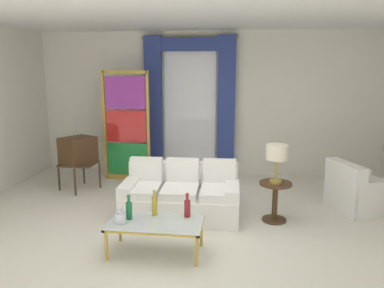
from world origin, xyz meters
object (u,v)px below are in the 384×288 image
at_px(vintage_tv, 78,152).
at_px(stained_glass_divider, 126,128).
at_px(couch_white_long, 181,196).
at_px(peacock_figurine, 137,175).
at_px(bottle_ruby_flask, 187,207).
at_px(table_lamp_brass, 277,154).
at_px(armchair_white, 357,193).
at_px(round_side_table, 275,198).
at_px(bottle_blue_decanter, 129,209).
at_px(bottle_crystal_tall, 154,205).
at_px(coffee_table, 155,225).
at_px(bottle_amber_squat, 120,217).

relative_size(vintage_tv, stained_glass_divider, 0.61).
height_order(couch_white_long, peacock_figurine, couch_white_long).
relative_size(bottle_ruby_flask, table_lamp_brass, 0.55).
bearing_deg(armchair_white, table_lamp_brass, -155.43).
xyz_separation_m(bottle_ruby_flask, round_side_table, (1.17, 1.01, -0.18)).
bearing_deg(bottle_blue_decanter, round_side_table, 32.03).
bearing_deg(vintage_tv, armchair_white, -5.20).
bearing_deg(bottle_crystal_tall, bottle_blue_decanter, -149.67).
xyz_separation_m(vintage_tv, stained_glass_divider, (0.71, 0.75, 0.33)).
height_order(couch_white_long, table_lamp_brass, table_lamp_brass).
bearing_deg(table_lamp_brass, stained_glass_divider, 147.24).
relative_size(coffee_table, bottle_blue_decanter, 3.64).
bearing_deg(round_side_table, armchair_white, 24.57).
relative_size(bottle_amber_squat, bottle_ruby_flask, 0.73).
relative_size(coffee_table, bottle_ruby_flask, 3.68).
bearing_deg(vintage_tv, bottle_ruby_flask, -41.44).
xyz_separation_m(bottle_crystal_tall, vintage_tv, (-1.92, 2.07, 0.18)).
bearing_deg(armchair_white, stained_glass_divider, 164.03).
bearing_deg(couch_white_long, armchair_white, 11.46).
bearing_deg(bottle_amber_squat, couch_white_long, 68.94).
xyz_separation_m(bottle_crystal_tall, stained_glass_divider, (-1.21, 2.81, 0.51)).
bearing_deg(bottle_blue_decanter, bottle_ruby_flask, 13.34).
relative_size(bottle_blue_decanter, bottle_crystal_tall, 0.94).
height_order(couch_white_long, armchair_white, couch_white_long).
distance_m(bottle_amber_squat, round_side_table, 2.35).
bearing_deg(bottle_crystal_tall, couch_white_long, 80.60).
bearing_deg(bottle_crystal_tall, peacock_figurine, 110.51).
bearing_deg(peacock_figurine, bottle_crystal_tall, -69.49).
bearing_deg(bottle_amber_squat, bottle_ruby_flask, 21.64).
height_order(bottle_amber_squat, peacock_figurine, bottle_amber_squat).
height_order(armchair_white, table_lamp_brass, table_lamp_brass).
bearing_deg(bottle_amber_squat, vintage_tv, 123.47).
height_order(bottle_blue_decanter, bottle_ruby_flask, bottle_blue_decanter).
bearing_deg(peacock_figurine, bottle_amber_squat, -78.48).
xyz_separation_m(bottle_blue_decanter, armchair_white, (3.23, 1.79, -0.25)).
distance_m(bottle_crystal_tall, vintage_tv, 2.83).
distance_m(bottle_ruby_flask, table_lamp_brass, 1.62).
bearing_deg(bottle_amber_squat, peacock_figurine, 101.52).
xyz_separation_m(armchair_white, peacock_figurine, (-3.85, 0.80, -0.07)).
relative_size(couch_white_long, armchair_white, 1.69).
bearing_deg(armchair_white, bottle_blue_decanter, -150.96).
xyz_separation_m(coffee_table, bottle_amber_squat, (-0.41, -0.10, 0.12)).
xyz_separation_m(armchair_white, table_lamp_brass, (-1.35, -0.62, 0.74)).
bearing_deg(stained_glass_divider, table_lamp_brass, -32.76).
relative_size(bottle_blue_decanter, bottle_ruby_flask, 1.01).
xyz_separation_m(couch_white_long, round_side_table, (1.42, -0.06, 0.05)).
bearing_deg(bottle_crystal_tall, table_lamp_brass, 32.33).
relative_size(couch_white_long, coffee_table, 1.54).
bearing_deg(bottle_amber_squat, table_lamp_brass, 34.05).
height_order(coffee_table, stained_glass_divider, stained_glass_divider).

